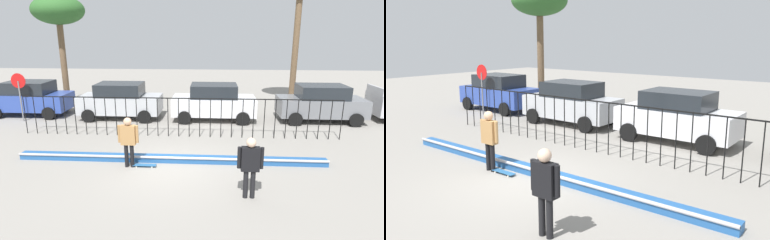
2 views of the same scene
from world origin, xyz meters
TOP-DOWN VIEW (x-y plane):
  - ground_plane at (0.00, 0.00)m, footprint 60.00×60.00m
  - bowl_coping_ledge at (0.00, 0.41)m, footprint 11.00×0.40m
  - perimeter_fence at (0.00, 3.30)m, footprint 14.04×0.04m
  - skateboarder at (-1.34, -0.10)m, footprint 0.71×0.27m
  - skateboard at (-0.83, -0.08)m, footprint 0.80×0.20m
  - camera_operator at (2.53, -1.98)m, footprint 0.71×0.27m
  - parked_car_blue at (-8.65, 6.60)m, footprint 4.30×2.12m
  - parked_car_silver at (-3.43, 6.25)m, footprint 4.30×2.12m
  - parked_car_white at (1.55, 6.20)m, footprint 4.30×2.12m
  - parked_car_gray at (7.06, 6.28)m, footprint 4.30×2.12m
  - stop_sign at (-8.38, 5.29)m, footprint 0.76×0.07m
  - palm_tree_short at (-7.48, 8.61)m, footprint 2.98×2.98m

SIDE VIEW (x-z plane):
  - ground_plane at x=0.00m, z-range 0.00..0.00m
  - skateboard at x=-0.83m, z-range 0.02..0.10m
  - bowl_coping_ledge at x=0.00m, z-range -0.01..0.25m
  - parked_car_blue at x=-8.65m, z-range 0.02..1.92m
  - parked_car_silver at x=-3.43m, z-range 0.02..1.92m
  - parked_car_white at x=1.55m, z-range 0.02..1.92m
  - parked_car_gray at x=7.06m, z-range 0.02..1.92m
  - skateboarder at x=-1.34m, z-range 0.18..1.93m
  - camera_operator at x=2.53m, z-range 0.18..1.95m
  - perimeter_fence at x=0.00m, z-range 0.21..1.96m
  - stop_sign at x=-8.38m, z-range 0.37..2.87m
  - palm_tree_short at x=-7.48m, z-range 2.32..8.88m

